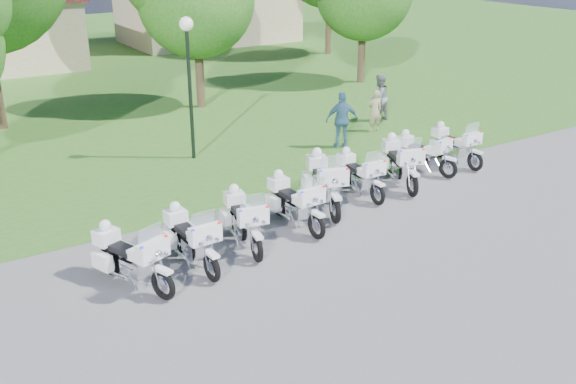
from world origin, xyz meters
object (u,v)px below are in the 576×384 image
motorcycle_3 (294,201)px  motorcycle_7 (423,152)px  motorcycle_1 (190,238)px  motorcycle_5 (359,173)px  bystander_c (342,120)px  bystander_b (379,98)px  lamp_post (188,55)px  motorcycle_6 (400,162)px  motorcycle_8 (455,144)px  motorcycle_4 (324,182)px  motorcycle_0 (130,257)px  bystander_a (375,111)px  motorcycle_2 (244,219)px

motorcycle_3 → motorcycle_7: (5.56, 1.25, -0.03)m
motorcycle_1 → motorcycle_7: bearing=-170.9°
motorcycle_5 → bystander_c: (2.17, 3.71, 0.36)m
bystander_b → bystander_c: bearing=20.6°
motorcycle_1 → bystander_c: bearing=-150.1°
motorcycle_3 → lamp_post: 6.78m
lamp_post → bystander_c: (4.83, -1.68, -2.44)m
motorcycle_1 → motorcycle_3: (3.08, 0.53, 0.01)m
motorcycle_6 → bystander_c: size_ratio=1.21×
motorcycle_8 → motorcycle_4: bearing=8.5°
motorcycle_3 → motorcycle_8: (6.99, 1.29, -0.03)m
motorcycle_1 → motorcycle_7: 8.82m
motorcycle_0 → motorcycle_3: 4.58m
motorcycle_5 → bystander_c: size_ratio=1.12×
motorcycle_8 → lamp_post: bearing=-34.1°
motorcycle_4 → motorcycle_6: bearing=-155.5°
motorcycle_5 → motorcycle_7: (2.87, 0.45, 0.00)m
bystander_a → bystander_c: 2.41m
motorcycle_4 → lamp_post: (-1.28, 5.64, 2.68)m
motorcycle_3 → motorcycle_6: bearing=-170.7°
motorcycle_4 → motorcycle_3: bearing=42.8°
bystander_b → motorcycle_8: bearing=66.5°
motorcycle_1 → motorcycle_6: (7.28, 1.32, 0.05)m
motorcycle_6 → motorcycle_5: bearing=20.0°
motorcycle_4 → bystander_c: (3.55, 3.96, 0.25)m
motorcycle_2 → motorcycle_4: bearing=-153.4°
motorcycle_3 → lamp_post: bearing=-91.7°
bystander_c → bystander_b: bearing=-124.1°
motorcycle_0 → motorcycle_7: (10.09, 1.95, -0.04)m
motorcycle_5 → motorcycle_8: motorcycle_8 is taller
motorcycle_4 → bystander_a: (5.77, 4.89, 0.06)m
motorcycle_3 → motorcycle_5: 2.81m
motorcycle_2 → bystander_a: bearing=-135.8°
motorcycle_1 → bystander_b: 13.28m
motorcycle_1 → bystander_c: 9.42m
motorcycle_2 → bystander_b: bearing=-134.4°
motorcycle_7 → bystander_a: size_ratio=1.37×
motorcycle_7 → lamp_post: bearing=-55.5°
motorcycle_2 → motorcycle_8: 8.73m
motorcycle_0 → motorcycle_1: size_ratio=0.98×
motorcycle_3 → bystander_c: bearing=-138.5°
motorcycle_2 → bystander_a: size_ratio=1.45×
motorcycle_2 → bystander_c: size_ratio=1.17×
lamp_post → bystander_a: bearing=-6.1°
motorcycle_8 → bystander_b: bystander_b is taller
bystander_b → bystander_c: 3.86m
lamp_post → bystander_a: (7.05, -0.75, -2.62)m
motorcycle_7 → motorcycle_8: motorcycle_8 is taller
motorcycle_0 → bystander_b: 14.61m
motorcycle_7 → bystander_b: size_ratio=1.17×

